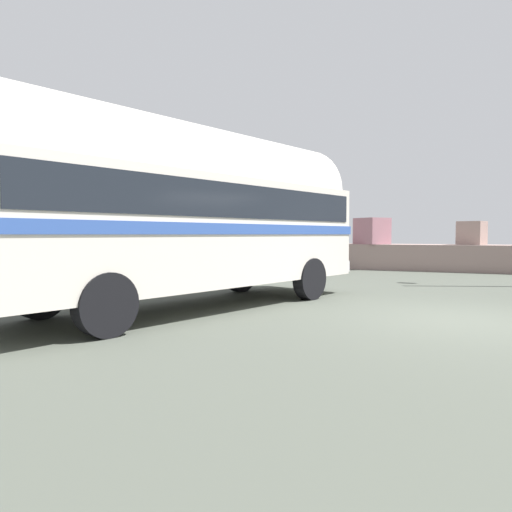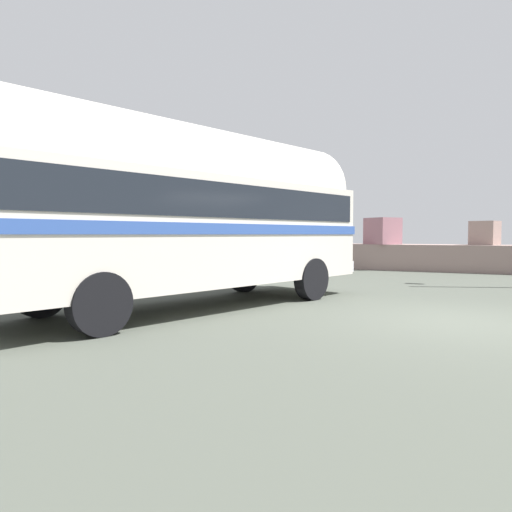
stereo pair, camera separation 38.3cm
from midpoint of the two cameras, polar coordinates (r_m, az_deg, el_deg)
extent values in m
cube|color=#484C43|center=(8.85, 25.12, -7.43)|extent=(32.00, 26.00, 0.02)
cube|color=gray|center=(20.54, 25.41, -0.28)|extent=(31.36, 1.80, 1.10)
cube|color=gray|center=(24.48, -6.07, 3.25)|extent=(1.92, 1.92, 1.33)
sphere|color=#A16E75|center=(22.85, 0.07, 3.04)|extent=(1.12, 1.12, 1.12)
sphere|color=gray|center=(21.31, 7.99, 3.33)|extent=(1.33, 1.33, 1.33)
cube|color=#A16C77|center=(20.54, 15.90, 2.99)|extent=(1.61, 1.60, 1.13)
cube|color=gray|center=(20.58, 26.91, 2.55)|extent=(1.20, 1.13, 0.95)
cylinder|color=black|center=(12.10, -0.62, -2.16)|extent=(0.56, 1.00, 0.96)
cylinder|color=black|center=(10.69, 7.91, -2.84)|extent=(0.56, 1.00, 0.96)
cylinder|color=black|center=(9.14, -24.09, -3.99)|extent=(0.56, 1.00, 0.96)
cylinder|color=black|center=(7.16, -17.31, -5.67)|extent=(0.56, 1.00, 0.96)
cube|color=silver|center=(9.48, -6.83, 2.97)|extent=(4.88, 8.73, 2.10)
cylinder|color=silver|center=(9.54, -6.87, 9.29)|extent=(4.59, 8.35, 2.20)
cube|color=#30509C|center=(9.48, -6.83, 3.29)|extent=(4.95, 8.83, 0.20)
cube|color=black|center=(9.50, -6.85, 6.46)|extent=(4.81, 8.42, 0.64)
cube|color=silver|center=(12.66, 8.25, -1.05)|extent=(2.22, 0.86, 0.28)
camera|label=1|loc=(0.19, -88.87, 0.05)|focal=32.35mm
camera|label=2|loc=(0.19, 91.13, -0.05)|focal=32.35mm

